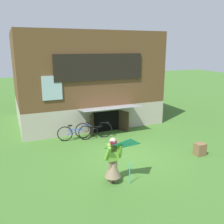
{
  "coord_description": "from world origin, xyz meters",
  "views": [
    {
      "loc": [
        -4.15,
        -8.34,
        4.2
      ],
      "look_at": [
        -0.4,
        0.5,
        1.69
      ],
      "focal_mm": 39.95,
      "sensor_mm": 36.0,
      "label": 1
    }
  ],
  "objects_px": {
    "person": "(113,164)",
    "bicycle_blue": "(75,133)",
    "bicycle_black": "(94,130)",
    "kite": "(131,152)",
    "wooden_crate": "(200,149)"
  },
  "relations": [
    {
      "from": "person",
      "to": "wooden_crate",
      "type": "bearing_deg",
      "value": 20.54
    },
    {
      "from": "bicycle_blue",
      "to": "kite",
      "type": "bearing_deg",
      "value": -71.63
    },
    {
      "from": "kite",
      "to": "person",
      "type": "bearing_deg",
      "value": 120.02
    },
    {
      "from": "kite",
      "to": "bicycle_blue",
      "type": "bearing_deg",
      "value": 95.68
    },
    {
      "from": "bicycle_black",
      "to": "kite",
      "type": "bearing_deg",
      "value": -79.34
    },
    {
      "from": "wooden_crate",
      "to": "bicycle_black",
      "type": "bearing_deg",
      "value": 132.97
    },
    {
      "from": "bicycle_black",
      "to": "wooden_crate",
      "type": "relative_size",
      "value": 3.51
    },
    {
      "from": "wooden_crate",
      "to": "kite",
      "type": "bearing_deg",
      "value": -163.1
    },
    {
      "from": "person",
      "to": "bicycle_black",
      "type": "distance_m",
      "value": 4.15
    },
    {
      "from": "wooden_crate",
      "to": "person",
      "type": "bearing_deg",
      "value": -172.1
    },
    {
      "from": "person",
      "to": "kite",
      "type": "xyz_separation_m",
      "value": [
        0.33,
        -0.57,
        0.59
      ]
    },
    {
      "from": "wooden_crate",
      "to": "bicycle_blue",
      "type": "bearing_deg",
      "value": 139.83
    },
    {
      "from": "kite",
      "to": "bicycle_black",
      "type": "xyz_separation_m",
      "value": [
        0.43,
        4.64,
        -0.83
      ]
    },
    {
      "from": "person",
      "to": "bicycle_blue",
      "type": "height_order",
      "value": "person"
    },
    {
      "from": "person",
      "to": "wooden_crate",
      "type": "height_order",
      "value": "person"
    }
  ]
}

